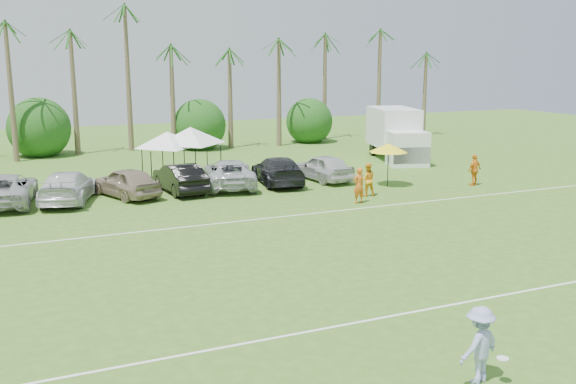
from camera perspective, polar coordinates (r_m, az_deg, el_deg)
name	(u,v)px	position (r m, az deg, el deg)	size (l,w,h in m)	color
ground	(391,354)	(16.58, 9.19, -14.00)	(120.00, 120.00, 0.00)	#3E6A1F
field_lines	(270,262)	(23.19, -1.66, -6.22)	(80.00, 12.10, 0.01)	white
palm_tree_3	(0,16)	(50.52, -24.22, 14.05)	(2.40, 2.40, 11.90)	brown
palm_tree_4	(63,54)	(50.62, -19.36, 11.46)	(2.40, 2.40, 8.90)	brown
palm_tree_5	(118,43)	(51.13, -14.86, 12.70)	(2.40, 2.40, 9.90)	brown
palm_tree_6	(170,32)	(51.95, -10.43, 13.83)	(2.40, 2.40, 10.90)	brown
palm_tree_7	(219,22)	(53.08, -6.12, 14.82)	(2.40, 2.40, 11.90)	brown
palm_tree_8	(277,55)	(54.75, -0.96, 12.08)	(2.40, 2.40, 8.90)	brown
palm_tree_9	(331,45)	(56.89, 3.80, 12.92)	(2.40, 2.40, 9.90)	brown
palm_tree_10	(380,35)	(59.39, 8.21, 13.61)	(2.40, 2.40, 10.90)	brown
palm_tree_11	(418,26)	(61.63, 11.50, 14.22)	(2.40, 2.40, 11.90)	brown
bush_tree_1	(39,132)	(51.76, -21.24, 5.01)	(4.00, 4.00, 4.00)	brown
bush_tree_2	(195,125)	(53.65, -8.30, 5.89)	(4.00, 4.00, 4.00)	brown
bush_tree_3	(304,121)	(57.14, 1.45, 6.36)	(4.00, 4.00, 4.00)	brown
sideline_player_a	(359,185)	(32.47, 6.30, 0.59)	(0.67, 0.44, 1.83)	orange
sideline_player_b	(367,180)	(34.24, 7.07, 1.10)	(0.86, 0.67, 1.77)	#FFA51C
sideline_player_c	(474,170)	(38.39, 16.24, 1.90)	(1.06, 0.44, 1.81)	orange
box_truck	(397,133)	(46.89, 9.63, 5.21)	(4.56, 7.56, 3.66)	white
canopy_tent_left	(167,132)	(39.49, -10.68, 5.30)	(4.13, 4.13, 3.35)	black
canopy_tent_right	(190,127)	(39.72, -8.68, 5.73)	(4.45, 4.45, 3.61)	black
market_umbrella	(389,148)	(36.91, 8.93, 3.90)	(2.21, 2.21, 2.47)	black
frisbee_player	(479,345)	(15.33, 16.65, -12.89)	(1.27, 0.91, 1.79)	#99A4DA
parked_car_2	(6,190)	(34.82, -23.81, 0.20)	(2.63, 5.70, 1.58)	#AEAEAE
parked_car_3	(68,187)	(34.48, -18.98, 0.46)	(2.22, 5.46, 1.58)	silver
parked_car_4	(126,182)	(34.80, -14.20, 0.84)	(1.87, 4.65, 1.58)	gray
parked_car_5	(180,178)	(35.48, -9.60, 1.25)	(1.68, 4.81, 1.58)	black
parked_car_6	(229,173)	(36.50, -5.26, 1.65)	(2.63, 5.70, 1.58)	#B9BAC0
parked_car_7	(278,170)	(37.36, -0.93, 1.93)	(2.22, 5.46, 1.58)	black
parked_car_8	(323,167)	(38.45, 3.15, 2.20)	(1.87, 4.65, 1.58)	silver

